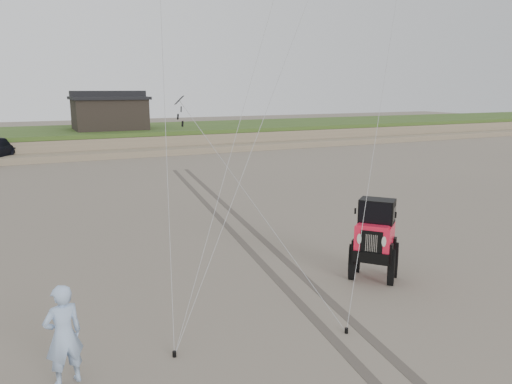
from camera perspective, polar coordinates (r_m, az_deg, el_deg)
ground at (r=11.59m, az=5.51°, el=-15.62°), size 160.00×160.00×0.00m
dune_ridge at (r=46.81m, az=-18.78°, el=5.68°), size 160.00×14.25×1.73m
cabin at (r=46.42m, az=-16.43°, el=8.77°), size 6.40×5.40×3.35m
jeep at (r=14.49m, az=13.35°, el=-6.25°), size 5.09×4.84×1.83m
man at (r=9.97m, az=-21.16°, el=-15.03°), size 0.80×0.64×1.92m
stake_main at (r=10.72m, az=-9.31°, el=-17.81°), size 0.08×0.08×0.12m
stake_aux at (r=11.64m, az=10.29°, el=-15.32°), size 0.08×0.08×0.12m
tire_tracks at (r=19.09m, az=-1.65°, el=-4.38°), size 5.22×29.74×0.01m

